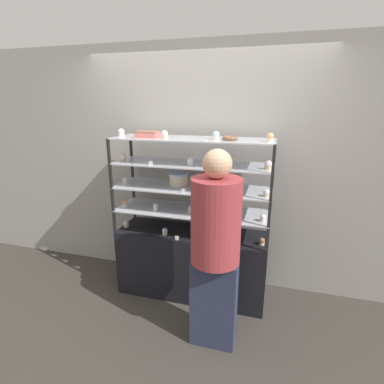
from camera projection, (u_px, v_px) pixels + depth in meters
ground_plane at (192, 291)px, 3.29m from camera, size 20.00×20.00×0.00m
back_wall at (202, 169)px, 3.28m from camera, size 8.00×0.05×2.60m
display_base at (192, 263)px, 3.19m from camera, size 1.54×0.48×0.71m
display_riser_lower at (192, 211)px, 3.03m from camera, size 1.54×0.48×0.24m
display_riser_middle at (192, 189)px, 2.96m from camera, size 1.54×0.48×0.24m
display_riser_upper at (192, 165)px, 2.89m from camera, size 1.54×0.48×0.24m
display_riser_top at (192, 140)px, 2.82m from camera, size 1.54×0.48×0.24m
layer_cake_centerpiece at (178, 179)px, 3.03m from camera, size 0.19×0.19×0.12m
sheet_cake_frosted at (148, 134)px, 2.87m from camera, size 0.21×0.15×0.06m
cupcake_0 at (126, 224)px, 3.22m from camera, size 0.06×0.06×0.07m
cupcake_1 at (165, 231)px, 3.03m from camera, size 0.06×0.06×0.07m
cupcake_2 at (214, 237)px, 2.91m from camera, size 0.06×0.06×0.07m
cupcake_3 at (262, 241)px, 2.81m from camera, size 0.06×0.06×0.07m
price_tag_0 at (177, 238)px, 2.91m from camera, size 0.04×0.00×0.04m
cupcake_4 at (125, 203)px, 3.12m from camera, size 0.05×0.05×0.07m
cupcake_5 at (156, 207)px, 3.02m from camera, size 0.05×0.05×0.07m
cupcake_6 at (191, 209)px, 2.95m from camera, size 0.05×0.05×0.07m
cupcake_7 at (224, 214)px, 2.82m from camera, size 0.05×0.05×0.07m
cupcake_8 at (263, 218)px, 2.73m from camera, size 0.05×0.05×0.07m
price_tag_1 at (236, 221)px, 2.69m from camera, size 0.04×0.00×0.04m
cupcake_9 at (125, 180)px, 3.09m from camera, size 0.06×0.06×0.07m
cupcake_10 at (215, 189)px, 2.79m from camera, size 0.06×0.06×0.07m
cupcake_11 at (266, 193)px, 2.66m from camera, size 0.06×0.06×0.07m
price_tag_2 at (183, 191)px, 2.75m from camera, size 0.04×0.00×0.04m
cupcake_12 at (123, 157)px, 2.99m from camera, size 0.07×0.07×0.08m
cupcake_13 at (191, 161)px, 2.80m from camera, size 0.07×0.07×0.08m
cupcake_14 at (268, 165)px, 2.62m from camera, size 0.07×0.07×0.08m
price_tag_3 at (151, 163)px, 2.76m from camera, size 0.04×0.00×0.04m
cupcake_15 at (121, 133)px, 2.96m from camera, size 0.06×0.06×0.08m
cupcake_16 at (165, 135)px, 2.77m from camera, size 0.06×0.06×0.08m
cupcake_17 at (216, 136)px, 2.69m from camera, size 0.06×0.06×0.08m
cupcake_18 at (270, 138)px, 2.54m from camera, size 0.06×0.06×0.08m
price_tag_4 at (206, 139)px, 2.56m from camera, size 0.04×0.00×0.04m
donut_glazed at (230, 138)px, 2.68m from camera, size 0.14×0.14×0.03m
customer_figure at (215, 247)px, 2.36m from camera, size 0.39×0.39×1.68m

